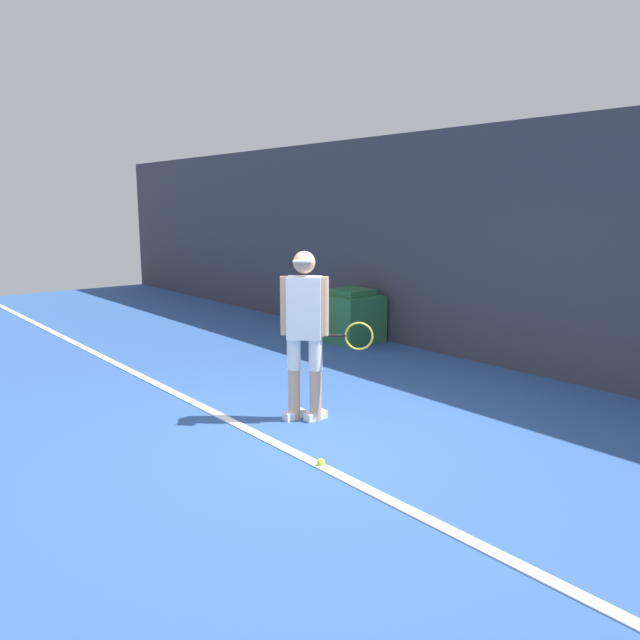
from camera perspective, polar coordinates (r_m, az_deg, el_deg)
ground_plane at (r=5.85m, az=-0.25°, el=-11.12°), size 24.00×24.00×0.00m
back_wall at (r=8.28m, az=19.86°, el=6.04°), size 24.00×0.10×3.20m
court_baseline at (r=5.66m, az=-2.83°, el=-11.82°), size 21.60×0.10×0.01m
tennis_player at (r=6.19m, az=-1.34°, el=-0.67°), size 0.69×0.69×1.71m
tennis_ball at (r=5.35m, az=0.07°, el=-12.88°), size 0.07×0.07×0.07m
covered_chair at (r=9.93m, az=2.92°, el=0.31°), size 0.80×0.79×0.84m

